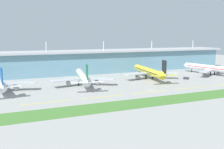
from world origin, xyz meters
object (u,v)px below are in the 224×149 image
airliner_far_middle (149,71)px  pushback_tug (186,78)px  airliner_farthest (211,68)px  airliner_near_middle (83,77)px

airliner_far_middle → pushback_tug: 32.43m
airliner_farthest → pushback_tug: size_ratio=13.24×
airliner_near_middle → pushback_tug: airliner_near_middle is taller
airliner_far_middle → pushback_tug: bearing=-27.7°
airliner_near_middle → pushback_tug: bearing=-5.5°
pushback_tug → airliner_farthest: bearing=14.5°
airliner_near_middle → airliner_far_middle: bearing=5.8°
airliner_farthest → airliner_near_middle: bearing=-179.5°
airliner_far_middle → airliner_near_middle: bearing=-174.2°
airliner_near_middle → airliner_far_middle: 61.84m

